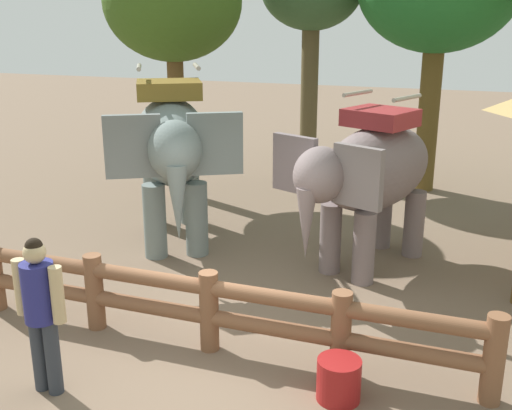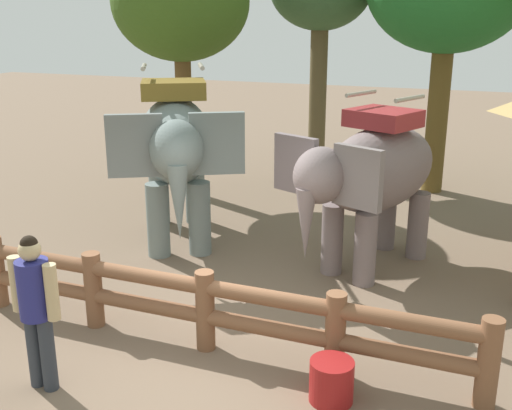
% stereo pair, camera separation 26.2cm
% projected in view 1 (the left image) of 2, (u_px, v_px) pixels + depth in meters
% --- Properties ---
extents(ground_plane, '(60.00, 60.00, 0.00)m').
position_uv_depth(ground_plane, '(213.00, 345.00, 7.96)').
color(ground_plane, brown).
extents(log_fence, '(6.91, 0.29, 1.05)m').
position_uv_depth(log_fence, '(209.00, 306.00, 7.70)').
color(log_fence, brown).
rests_on(log_fence, ground).
extents(elephant_near_left, '(3.04, 3.75, 3.22)m').
position_uv_depth(elephant_near_left, '(172.00, 147.00, 11.00)').
color(elephant_near_left, slate).
rests_on(elephant_near_left, ground).
extents(elephant_center, '(2.52, 3.41, 2.88)m').
position_uv_depth(elephant_center, '(370.00, 173.00, 9.96)').
color(elephant_center, slate).
rests_on(elephant_center, ground).
extents(tourist_woman_in_black, '(0.65, 0.38, 1.83)m').
position_uv_depth(tourist_woman_in_black, '(40.00, 305.00, 6.70)').
color(tourist_woman_in_black, '#2D333B').
rests_on(tourist_woman_in_black, ground).
extents(tree_back_center, '(3.00, 3.00, 5.60)m').
position_uv_depth(tree_back_center, '(173.00, 4.00, 13.37)').
color(tree_back_center, brown).
rests_on(tree_back_center, ground).
extents(feed_bucket, '(0.49, 0.49, 0.48)m').
position_uv_depth(feed_bucket, '(339.00, 380.00, 6.79)').
color(feed_bucket, maroon).
rests_on(feed_bucket, ground).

